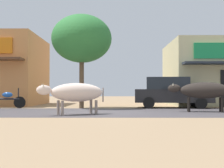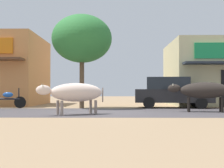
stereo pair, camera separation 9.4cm
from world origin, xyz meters
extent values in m
plane|color=#9F805D|center=(0.00, 0.00, 0.00)|extent=(80.00, 80.00, 0.00)
cube|color=#464144|center=(0.00, 0.00, 0.00)|extent=(72.00, 5.56, 0.00)
cylinder|color=brown|center=(-1.02, 2.86, 1.32)|extent=(0.24, 0.24, 2.64)
ellipsoid|color=#2E7736|center=(-1.02, 2.86, 3.66)|extent=(3.16, 3.16, 2.53)
cube|color=black|center=(3.86, 3.39, 0.65)|extent=(4.20, 2.20, 0.70)
cube|color=#1E2328|center=(3.56, 3.42, 1.32)|extent=(2.37, 1.89, 0.64)
cylinder|color=black|center=(5.25, 4.19, 0.30)|extent=(0.61, 0.23, 0.60)
cylinder|color=black|center=(5.08, 2.36, 0.30)|extent=(0.61, 0.23, 0.60)
cylinder|color=black|center=(2.64, 4.43, 0.30)|extent=(0.61, 0.23, 0.60)
cylinder|color=black|center=(2.47, 2.60, 0.30)|extent=(0.61, 0.23, 0.60)
cylinder|color=black|center=(-4.29, 2.90, 0.31)|extent=(0.62, 0.10, 0.62)
cylinder|color=black|center=(-4.99, 2.92, 0.49)|extent=(1.42, 0.13, 0.10)
ellipsoid|color=#1E4C99|center=(-4.94, 2.92, 0.71)|extent=(0.57, 0.25, 0.28)
cylinder|color=black|center=(-4.36, 2.90, 0.76)|extent=(0.06, 0.06, 0.60)
ellipsoid|color=beige|center=(-0.72, -1.42, 0.85)|extent=(2.18, 1.60, 0.71)
ellipsoid|color=beige|center=(-1.87, -2.02, 0.94)|extent=(0.63, 0.51, 0.36)
cone|color=beige|center=(-1.87, -2.13, 1.12)|extent=(0.06, 0.06, 0.12)
cone|color=beige|center=(-1.96, -1.95, 1.12)|extent=(0.06, 0.06, 0.12)
cylinder|color=gray|center=(-1.21, -1.96, 0.28)|extent=(0.11, 0.11, 0.55)
cylinder|color=gray|center=(-1.44, -1.51, 0.28)|extent=(0.11, 0.11, 0.55)
cylinder|color=gray|center=(-0.01, -1.33, 0.28)|extent=(0.11, 0.11, 0.55)
cylinder|color=gray|center=(-0.24, -0.89, 0.28)|extent=(0.11, 0.11, 0.55)
cylinder|color=gray|center=(0.24, -0.92, 0.75)|extent=(0.05, 0.05, 0.57)
ellipsoid|color=#2A241F|center=(4.62, 0.14, 0.94)|extent=(2.19, 1.09, 0.70)
ellipsoid|color=#2A241F|center=(3.34, 0.38, 1.02)|extent=(0.60, 0.38, 0.36)
cone|color=beige|center=(3.27, 0.29, 1.20)|extent=(0.06, 0.06, 0.12)
cone|color=beige|center=(3.31, 0.49, 1.20)|extent=(0.06, 0.06, 0.12)
cylinder|color=black|center=(3.90, 0.02, 0.32)|extent=(0.11, 0.11, 0.64)
cylinder|color=black|center=(3.99, 0.51, 0.32)|extent=(0.11, 0.11, 0.64)
cylinder|color=black|center=(5.24, -0.23, 0.32)|extent=(0.11, 0.11, 0.64)
cylinder|color=black|center=(5.33, 0.26, 0.32)|extent=(0.11, 0.11, 0.64)
camera|label=1|loc=(0.70, -13.07, 0.90)|focal=48.84mm
camera|label=2|loc=(0.79, -13.07, 0.90)|focal=48.84mm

